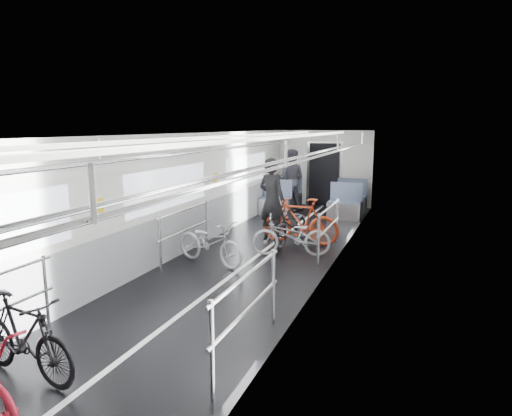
{
  "coord_description": "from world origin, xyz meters",
  "views": [
    {
      "loc": [
        3.02,
        -7.4,
        2.55
      ],
      "look_at": [
        0.0,
        0.71,
        0.98
      ],
      "focal_mm": 32.0,
      "sensor_mm": 36.0,
      "label": 1
    }
  ],
  "objects_px": {
    "bike_left_far": "(210,242)",
    "bike_right_far": "(300,221)",
    "bike_aisle": "(292,224)",
    "person_standing": "(272,200)",
    "person_seated": "(290,180)",
    "bike_left_mid": "(23,337)",
    "bike_right_mid": "(291,236)"
  },
  "relations": [
    {
      "from": "bike_left_far",
      "to": "bike_right_far",
      "type": "bearing_deg",
      "value": -11.76
    },
    {
      "from": "bike_aisle",
      "to": "person_standing",
      "type": "relative_size",
      "value": 0.88
    },
    {
      "from": "person_standing",
      "to": "person_seated",
      "type": "distance_m",
      "value": 3.92
    },
    {
      "from": "bike_aisle",
      "to": "person_seated",
      "type": "relative_size",
      "value": 0.88
    },
    {
      "from": "bike_left_far",
      "to": "person_standing",
      "type": "relative_size",
      "value": 0.86
    },
    {
      "from": "bike_left_mid",
      "to": "bike_right_far",
      "type": "bearing_deg",
      "value": -2.86
    },
    {
      "from": "bike_left_far",
      "to": "bike_right_far",
      "type": "height_order",
      "value": "bike_right_far"
    },
    {
      "from": "bike_right_mid",
      "to": "bike_aisle",
      "type": "xyz_separation_m",
      "value": [
        -0.26,
        0.92,
        0.02
      ]
    },
    {
      "from": "person_seated",
      "to": "bike_left_far",
      "type": "bearing_deg",
      "value": 88.12
    },
    {
      "from": "bike_right_mid",
      "to": "person_seated",
      "type": "xyz_separation_m",
      "value": [
        -1.44,
        4.88,
        0.52
      ]
    },
    {
      "from": "bike_left_mid",
      "to": "person_standing",
      "type": "distance_m",
      "value": 6.29
    },
    {
      "from": "bike_left_mid",
      "to": "bike_right_mid",
      "type": "distance_m",
      "value": 5.39
    },
    {
      "from": "bike_left_mid",
      "to": "bike_right_far",
      "type": "xyz_separation_m",
      "value": [
        1.23,
        6.2,
        0.06
      ]
    },
    {
      "from": "bike_left_far",
      "to": "bike_right_mid",
      "type": "bearing_deg",
      "value": -31.38
    },
    {
      "from": "bike_left_mid",
      "to": "bike_right_mid",
      "type": "bearing_deg",
      "value": -5.66
    },
    {
      "from": "bike_left_far",
      "to": "person_seated",
      "type": "height_order",
      "value": "person_seated"
    },
    {
      "from": "bike_left_mid",
      "to": "bike_aisle",
      "type": "xyz_separation_m",
      "value": [
        1.05,
        6.15,
        -0.02
      ]
    },
    {
      "from": "bike_left_far",
      "to": "person_seated",
      "type": "xyz_separation_m",
      "value": [
        -0.19,
        5.95,
        0.51
      ]
    },
    {
      "from": "bike_left_far",
      "to": "bike_left_mid",
      "type": "bearing_deg",
      "value": -162.46
    },
    {
      "from": "bike_aisle",
      "to": "bike_left_mid",
      "type": "bearing_deg",
      "value": -92.4
    },
    {
      "from": "bike_aisle",
      "to": "person_standing",
      "type": "height_order",
      "value": "person_standing"
    },
    {
      "from": "bike_aisle",
      "to": "bike_right_mid",
      "type": "bearing_deg",
      "value": -67.05
    },
    {
      "from": "bike_right_far",
      "to": "bike_left_far",
      "type": "bearing_deg",
      "value": -29.02
    },
    {
      "from": "bike_right_far",
      "to": "person_seated",
      "type": "bearing_deg",
      "value": -159.74
    },
    {
      "from": "person_seated",
      "to": "bike_left_mid",
      "type": "bearing_deg",
      "value": 87.08
    },
    {
      "from": "bike_left_far",
      "to": "person_seated",
      "type": "bearing_deg",
      "value": 20.07
    },
    {
      "from": "bike_left_far",
      "to": "bike_right_mid",
      "type": "relative_size",
      "value": 1.03
    },
    {
      "from": "bike_right_mid",
      "to": "bike_left_mid",
      "type": "bearing_deg",
      "value": -31.11
    },
    {
      "from": "bike_left_far",
      "to": "bike_aisle",
      "type": "bearing_deg",
      "value": -8.36
    },
    {
      "from": "bike_right_far",
      "to": "person_standing",
      "type": "bearing_deg",
      "value": -92.88
    },
    {
      "from": "bike_aisle",
      "to": "person_standing",
      "type": "bearing_deg",
      "value": 175.76
    },
    {
      "from": "bike_aisle",
      "to": "person_seated",
      "type": "height_order",
      "value": "person_seated"
    }
  ]
}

